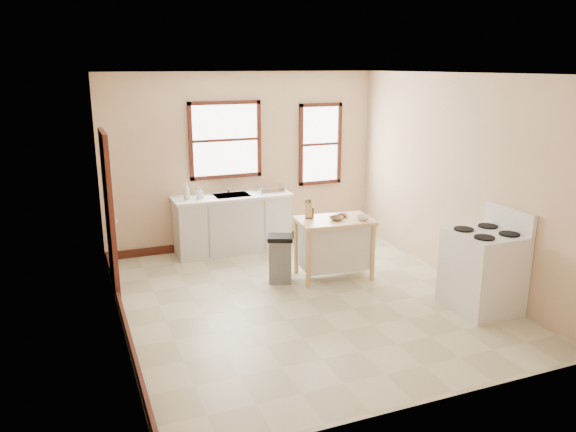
% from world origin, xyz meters
% --- Properties ---
extents(floor, '(5.00, 5.00, 0.00)m').
position_xyz_m(floor, '(0.00, 0.00, 0.00)').
color(floor, beige).
rests_on(floor, ground).
extents(ceiling, '(5.00, 5.00, 0.00)m').
position_xyz_m(ceiling, '(0.00, 0.00, 2.80)').
color(ceiling, white).
rests_on(ceiling, ground).
extents(wall_back, '(4.50, 0.04, 2.80)m').
position_xyz_m(wall_back, '(0.00, 2.50, 1.40)').
color(wall_back, beige).
rests_on(wall_back, ground).
extents(wall_left, '(0.04, 5.00, 2.80)m').
position_xyz_m(wall_left, '(-2.25, 0.00, 1.40)').
color(wall_left, beige).
rests_on(wall_left, ground).
extents(wall_right, '(0.04, 5.00, 2.80)m').
position_xyz_m(wall_right, '(2.25, 0.00, 1.40)').
color(wall_right, beige).
rests_on(wall_right, ground).
extents(window_main, '(1.17, 0.06, 1.22)m').
position_xyz_m(window_main, '(-0.30, 2.48, 1.75)').
color(window_main, '#3F1711').
rests_on(window_main, wall_back).
extents(window_side, '(0.77, 0.06, 1.37)m').
position_xyz_m(window_side, '(1.35, 2.48, 1.60)').
color(window_side, '#3F1711').
rests_on(window_side, wall_back).
extents(door_left, '(0.06, 0.90, 2.10)m').
position_xyz_m(door_left, '(-2.21, 1.30, 1.05)').
color(door_left, '#3F1711').
rests_on(door_left, ground).
extents(baseboard_back, '(4.50, 0.04, 0.12)m').
position_xyz_m(baseboard_back, '(0.00, 2.47, 0.06)').
color(baseboard_back, '#3F1711').
rests_on(baseboard_back, ground).
extents(baseboard_left, '(0.04, 5.00, 0.12)m').
position_xyz_m(baseboard_left, '(-2.22, 0.00, 0.06)').
color(baseboard_left, '#3F1711').
rests_on(baseboard_left, ground).
extents(sink_counter, '(1.86, 0.62, 0.92)m').
position_xyz_m(sink_counter, '(-0.30, 2.20, 0.46)').
color(sink_counter, beige).
rests_on(sink_counter, ground).
extents(faucet, '(0.03, 0.03, 0.22)m').
position_xyz_m(faucet, '(-0.30, 2.38, 1.03)').
color(faucet, silver).
rests_on(faucet, sink_counter).
extents(soap_bottle_a, '(0.13, 0.13, 0.25)m').
position_xyz_m(soap_bottle_a, '(-1.02, 2.16, 1.04)').
color(soap_bottle_a, '#B2B2B2').
rests_on(soap_bottle_a, sink_counter).
extents(soap_bottle_b, '(0.10, 0.10, 0.18)m').
position_xyz_m(soap_bottle_b, '(-0.82, 2.13, 1.01)').
color(soap_bottle_b, '#B2B2B2').
rests_on(soap_bottle_b, sink_counter).
extents(dish_rack, '(0.49, 0.40, 0.11)m').
position_xyz_m(dish_rack, '(0.34, 2.20, 0.97)').
color(dish_rack, silver).
rests_on(dish_rack, sink_counter).
extents(kitchen_island, '(1.09, 0.75, 0.84)m').
position_xyz_m(kitchen_island, '(0.69, 0.58, 0.42)').
color(kitchen_island, '#ECB68A').
rests_on(kitchen_island, ground).
extents(knife_block, '(0.13, 0.13, 0.20)m').
position_xyz_m(knife_block, '(0.38, 0.76, 0.94)').
color(knife_block, tan).
rests_on(knife_block, kitchen_island).
extents(pepper_grinder, '(0.05, 0.05, 0.15)m').
position_xyz_m(pepper_grinder, '(0.43, 0.75, 0.92)').
color(pepper_grinder, '#3F2111').
rests_on(pepper_grinder, kitchen_island).
extents(bowl_a, '(0.22, 0.22, 0.05)m').
position_xyz_m(bowl_a, '(0.69, 0.53, 0.87)').
color(bowl_a, brown).
rests_on(bowl_a, kitchen_island).
extents(bowl_b, '(0.18, 0.18, 0.04)m').
position_xyz_m(bowl_b, '(0.85, 0.64, 0.86)').
color(bowl_b, brown).
rests_on(bowl_b, kitchen_island).
extents(bowl_c, '(0.22, 0.22, 0.06)m').
position_xyz_m(bowl_c, '(1.03, 0.39, 0.87)').
color(bowl_c, silver).
rests_on(bowl_c, kitchen_island).
extents(trash_bin, '(0.43, 0.40, 0.66)m').
position_xyz_m(trash_bin, '(-0.07, 0.67, 0.33)').
color(trash_bin, slate).
rests_on(trash_bin, ground).
extents(gas_stove, '(0.78, 0.80, 1.25)m').
position_xyz_m(gas_stove, '(1.88, -1.06, 0.62)').
color(gas_stove, white).
rests_on(gas_stove, ground).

